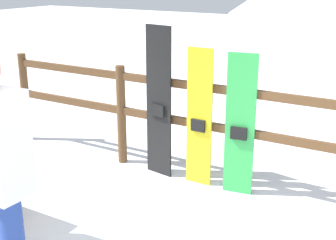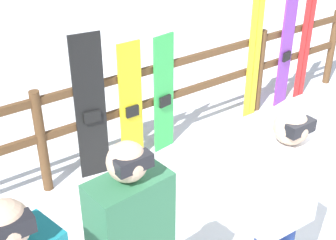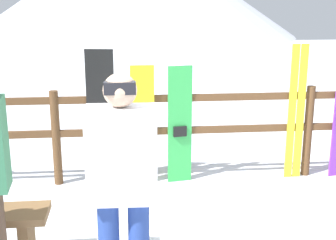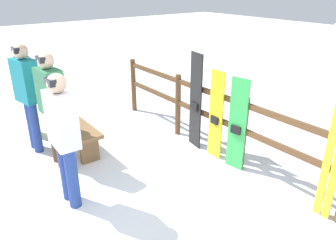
% 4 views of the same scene
% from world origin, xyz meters
% --- Properties ---
extents(fence, '(6.08, 0.10, 1.11)m').
position_xyz_m(fence, '(0.00, 2.07, 0.67)').
color(fence, brown).
rests_on(fence, ground).
extents(snowboard_black_stripe, '(0.32, 0.09, 1.57)m').
position_xyz_m(snowboard_black_stripe, '(-0.97, 2.01, 0.78)').
color(snowboard_black_stripe, black).
rests_on(snowboard_black_stripe, ground).
extents(snowboard_yellow, '(0.27, 0.06, 1.39)m').
position_xyz_m(snowboard_yellow, '(-0.50, 2.01, 0.69)').
color(snowboard_yellow, yellow).
rests_on(snowboard_yellow, ground).
extents(snowboard_green, '(0.28, 0.09, 1.38)m').
position_xyz_m(snowboard_green, '(-0.07, 2.01, 0.69)').
color(snowboard_green, green).
rests_on(snowboard_green, ground).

